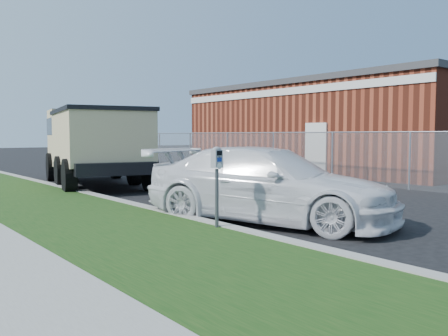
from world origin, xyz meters
TOP-DOWN VIEW (x-y plane):
  - ground at (0.00, 0.00)m, footprint 120.00×120.00m
  - streetside at (-5.57, 2.00)m, footprint 6.12×50.00m
  - chainlink_fence at (6.00, 7.00)m, footprint 0.06×30.06m
  - brick_building at (12.00, 8.00)m, footprint 9.20×14.20m
  - parking_meter at (-2.78, -0.53)m, footprint 0.21×0.15m
  - white_wagon at (-1.25, -0.10)m, footprint 3.66×5.45m
  - dump_truck at (-1.00, 8.70)m, footprint 3.95×7.11m

SIDE VIEW (x-z plane):
  - ground at x=0.00m, z-range 0.00..0.00m
  - streetside at x=-5.57m, z-range -0.01..0.14m
  - white_wagon at x=-1.25m, z-range 0.00..1.47m
  - parking_meter at x=-2.78m, z-range 0.44..1.81m
  - chainlink_fence at x=6.00m, z-range -13.74..16.26m
  - dump_truck at x=-1.00m, z-range 0.17..2.80m
  - brick_building at x=12.00m, z-range 0.04..4.21m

